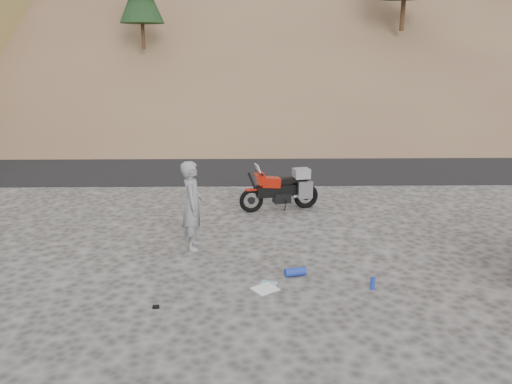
# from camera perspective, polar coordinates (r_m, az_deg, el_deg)

# --- Properties ---
(ground) EXTENTS (140.00, 140.00, 0.00)m
(ground) POSITION_cam_1_polar(r_m,az_deg,el_deg) (10.47, -4.64, -7.20)
(ground) COLOR #3C3937
(ground) RESTS_ON ground
(road) EXTENTS (120.00, 7.00, 0.05)m
(road) POSITION_cam_1_polar(r_m,az_deg,el_deg) (19.08, -3.03, 3.36)
(road) COLOR black
(road) RESTS_ON ground
(motorcycle) EXTENTS (2.16, 0.96, 1.31)m
(motorcycle) POSITION_cam_1_polar(r_m,az_deg,el_deg) (13.22, 3.12, 0.29)
(motorcycle) COLOR black
(motorcycle) RESTS_ON ground
(man) EXTENTS (0.47, 0.70, 1.91)m
(man) POSITION_cam_1_polar(r_m,az_deg,el_deg) (10.90, -7.07, -6.33)
(man) COLOR gray
(man) RESTS_ON ground
(gear_white_cloth) EXTENTS (0.54, 0.53, 0.01)m
(gear_white_cloth) POSITION_cam_1_polar(r_m,az_deg,el_deg) (9.03, 1.04, -11.01)
(gear_white_cloth) COLOR white
(gear_white_cloth) RESTS_ON ground
(gear_blue_mat) EXTENTS (0.43, 0.25, 0.16)m
(gear_blue_mat) POSITION_cam_1_polar(r_m,az_deg,el_deg) (9.53, 4.52, -9.08)
(gear_blue_mat) COLOR #1B34A2
(gear_blue_mat) RESTS_ON ground
(gear_bottle) EXTENTS (0.11, 0.11, 0.23)m
(gear_bottle) POSITION_cam_1_polar(r_m,az_deg,el_deg) (9.22, 13.19, -10.11)
(gear_bottle) COLOR #1B34A2
(gear_bottle) RESTS_ON ground
(gear_glove_b) EXTENTS (0.12, 0.09, 0.04)m
(gear_glove_b) POSITION_cam_1_polar(r_m,az_deg,el_deg) (8.59, -11.37, -12.74)
(gear_glove_b) COLOR black
(gear_glove_b) RESTS_ON ground
(gear_blue_cloth) EXTENTS (0.35, 0.30, 0.01)m
(gear_blue_cloth) POSITION_cam_1_polar(r_m,az_deg,el_deg) (9.22, 1.45, -10.44)
(gear_blue_cloth) COLOR #7FABC5
(gear_blue_cloth) RESTS_ON ground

